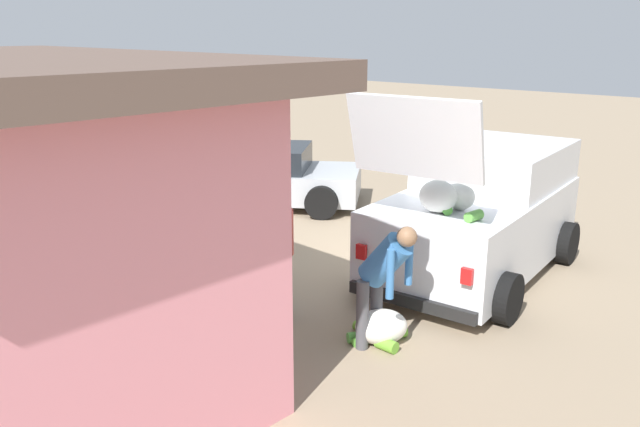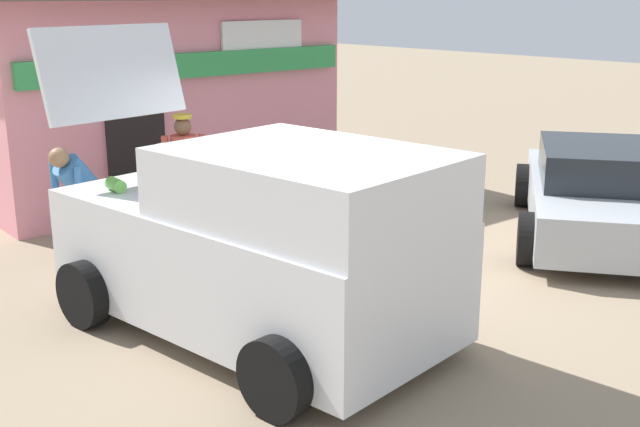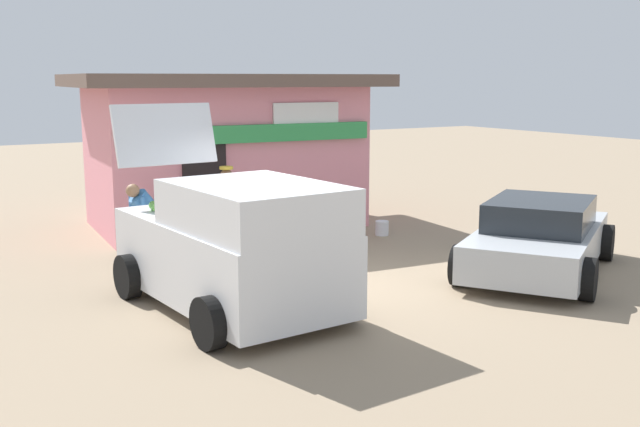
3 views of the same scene
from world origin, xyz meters
name	(u,v)px [view 2 (image 2 of 3)]	position (x,y,z in m)	size (l,w,h in m)	color
ground_plane	(349,281)	(0.00, 0.00, 0.00)	(60.00, 60.00, 0.00)	gray
storefront_bar	(143,84)	(0.84, 5.56, 1.74)	(6.85, 4.74, 3.37)	pink
delivery_van	(261,242)	(-1.70, -0.46, 0.95)	(2.49, 4.35, 2.88)	silver
parked_sedan	(601,194)	(3.67, -1.15, 0.60)	(4.48, 3.79, 1.26)	#B2B7BC
vendor_standing	(185,169)	(-0.44, 2.58, 0.98)	(0.51, 0.46, 1.70)	navy
customer_bending	(83,195)	(-1.96, 2.47, 0.92)	(0.71, 0.57, 1.53)	#4C4C51
unloaded_banana_pile	(95,254)	(-1.90, 2.40, 0.18)	(0.85, 0.79, 0.41)	silver
paint_bucket	(364,184)	(3.17, 2.72, 0.15)	(0.28, 0.28, 0.31)	silver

